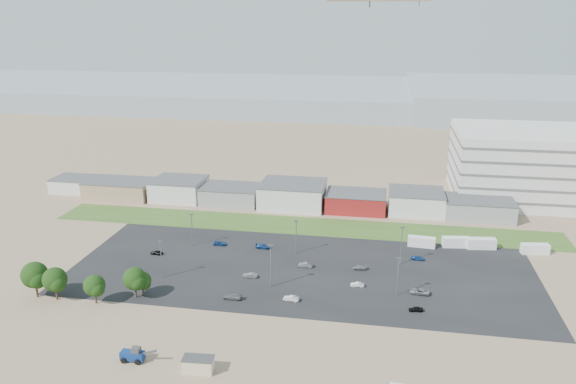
% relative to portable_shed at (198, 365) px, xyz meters
% --- Properties ---
extents(ground, '(700.00, 700.00, 0.00)m').
position_rel_portable_shed_xyz_m(ground, '(7.24, 27.11, -1.46)').
color(ground, '#806A51').
rests_on(ground, ground).
extents(parking_lot, '(120.00, 50.00, 0.01)m').
position_rel_portable_shed_xyz_m(parking_lot, '(12.24, 47.11, -1.46)').
color(parking_lot, black).
rests_on(parking_lot, ground).
extents(grass_strip, '(160.00, 16.00, 0.02)m').
position_rel_portable_shed_xyz_m(grass_strip, '(7.24, 79.11, -1.45)').
color(grass_strip, '#34541F').
rests_on(grass_strip, ground).
extents(hills_backdrop, '(700.00, 200.00, 9.00)m').
position_rel_portable_shed_xyz_m(hills_backdrop, '(47.24, 342.11, 3.04)').
color(hills_backdrop, gray).
rests_on(hills_backdrop, ground).
extents(building_row, '(170.00, 20.00, 8.00)m').
position_rel_portable_shed_xyz_m(building_row, '(-9.76, 98.11, 2.54)').
color(building_row, silver).
rests_on(building_row, ground).
extents(parking_garage, '(80.00, 40.00, 25.00)m').
position_rel_portable_shed_xyz_m(parking_garage, '(97.24, 122.11, 11.04)').
color(parking_garage, silver).
rests_on(parking_garage, ground).
extents(portable_shed, '(5.99, 3.40, 2.92)m').
position_rel_portable_shed_xyz_m(portable_shed, '(0.00, 0.00, 0.00)').
color(portable_shed, beige).
rests_on(portable_shed, ground).
extents(telehandler, '(7.26, 2.43, 3.02)m').
position_rel_portable_shed_xyz_m(telehandler, '(-13.51, 1.01, 0.05)').
color(telehandler, navy).
rests_on(telehandler, ground).
extents(box_trailer_a, '(7.88, 3.09, 2.89)m').
position_rel_portable_shed_xyz_m(box_trailer_a, '(43.77, 68.30, -0.02)').
color(box_trailer_a, silver).
rests_on(box_trailer_a, ground).
extents(box_trailer_b, '(8.05, 3.48, 2.92)m').
position_rel_portable_shed_xyz_m(box_trailer_b, '(53.49, 69.79, -0.00)').
color(box_trailer_b, silver).
rests_on(box_trailer_b, ground).
extents(box_trailer_c, '(8.41, 3.65, 3.05)m').
position_rel_portable_shed_xyz_m(box_trailer_c, '(60.39, 69.85, 0.06)').
color(box_trailer_c, silver).
rests_on(box_trailer_c, ground).
extents(box_trailer_d, '(7.78, 3.44, 2.82)m').
position_rel_portable_shed_xyz_m(box_trailer_d, '(74.67, 68.69, -0.05)').
color(box_trailer_d, silver).
rests_on(box_trailer_d, ground).
extents(tree_far_left, '(6.63, 6.63, 9.95)m').
position_rel_portable_shed_xyz_m(tree_far_left, '(-46.90, 21.36, 3.51)').
color(tree_far_left, black).
rests_on(tree_far_left, ground).
extents(tree_left, '(6.03, 6.03, 9.04)m').
position_rel_portable_shed_xyz_m(tree_left, '(-41.62, 20.98, 3.06)').
color(tree_left, black).
rests_on(tree_left, ground).
extents(tree_mid, '(5.31, 5.31, 7.96)m').
position_rel_portable_shed_xyz_m(tree_mid, '(-31.74, 20.87, 2.52)').
color(tree_mid, black).
rests_on(tree_mid, ground).
extents(tree_right, '(5.73, 5.73, 8.59)m').
position_rel_portable_shed_xyz_m(tree_right, '(-23.90, 25.14, 2.84)').
color(tree_right, black).
rests_on(tree_right, ground).
extents(tree_near, '(4.58, 4.58, 6.87)m').
position_rel_portable_shed_xyz_m(tree_near, '(-22.60, 26.30, 1.97)').
color(tree_near, black).
rests_on(tree_near, ground).
extents(lightpole_front_l, '(1.15, 0.48, 9.82)m').
position_rel_portable_shed_xyz_m(lightpole_front_l, '(-21.84, 36.33, 3.45)').
color(lightpole_front_l, slate).
rests_on(lightpole_front_l, ground).
extents(lightpole_front_m, '(1.29, 0.54, 10.93)m').
position_rel_portable_shed_xyz_m(lightpole_front_m, '(6.25, 36.21, 4.00)').
color(lightpole_front_m, slate).
rests_on(lightpole_front_m, ground).
extents(lightpole_front_r, '(1.13, 0.47, 9.57)m').
position_rel_portable_shed_xyz_m(lightpole_front_r, '(36.55, 37.11, 3.32)').
color(lightpole_front_r, slate).
rests_on(lightpole_front_r, ground).
extents(lightpole_back_l, '(1.13, 0.47, 9.58)m').
position_rel_portable_shed_xyz_m(lightpole_back_l, '(-21.30, 57.74, 3.33)').
color(lightpole_back_l, slate).
rests_on(lightpole_back_l, ground).
extents(lightpole_back_m, '(1.13, 0.47, 9.57)m').
position_rel_portable_shed_xyz_m(lightpole_back_m, '(8.99, 57.54, 3.32)').
color(lightpole_back_m, slate).
rests_on(lightpole_back_m, ground).
extents(lightpole_back_r, '(1.23, 0.51, 10.44)m').
position_rel_portable_shed_xyz_m(lightpole_back_r, '(37.63, 55.32, 3.76)').
color(lightpole_back_r, slate).
rests_on(lightpole_back_r, ground).
extents(parked_car_0, '(4.84, 2.59, 1.29)m').
position_rel_portable_shed_xyz_m(parked_car_0, '(41.91, 38.54, -0.82)').
color(parked_car_0, '#A5A5AA').
rests_on(parked_car_0, ground).
extents(parked_car_1, '(3.38, 1.33, 1.09)m').
position_rel_portable_shed_xyz_m(parked_car_1, '(27.08, 39.84, -0.91)').
color(parked_car_1, silver).
rests_on(parked_car_1, ground).
extents(parked_car_2, '(3.36, 1.69, 1.10)m').
position_rel_portable_shed_xyz_m(parked_car_2, '(40.72, 29.99, -0.91)').
color(parked_car_2, black).
rests_on(parked_car_2, ground).
extents(parked_car_3, '(4.48, 1.95, 1.28)m').
position_rel_portable_shed_xyz_m(parked_car_3, '(-1.33, 28.30, -0.82)').
color(parked_car_3, '#595B5E').
rests_on(parked_car_3, ground).
extents(parked_car_4, '(3.70, 1.32, 1.22)m').
position_rel_portable_shed_xyz_m(parked_car_4, '(0.00, 40.05, -0.85)').
color(parked_car_4, '#A5A5AA').
rests_on(parked_car_4, ground).
extents(parked_car_5, '(3.46, 1.53, 1.16)m').
position_rel_portable_shed_xyz_m(parked_car_5, '(-29.02, 49.69, -0.88)').
color(parked_car_5, black).
rests_on(parked_car_5, ground).
extents(parked_car_6, '(4.44, 1.90, 1.27)m').
position_rel_portable_shed_xyz_m(parked_car_6, '(-0.76, 59.05, -0.82)').
color(parked_car_6, navy).
rests_on(parked_car_6, ground).
extents(parked_car_7, '(3.85, 1.39, 1.26)m').
position_rel_portable_shed_xyz_m(parked_car_7, '(12.98, 48.77, -0.83)').
color(parked_car_7, '#595B5E').
rests_on(parked_car_7, ground).
extents(parked_car_8, '(3.68, 1.83, 1.20)m').
position_rel_portable_shed_xyz_m(parked_car_8, '(42.35, 58.52, -0.86)').
color(parked_car_8, navy).
rests_on(parked_car_8, ground).
extents(parked_car_9, '(3.93, 1.83, 1.09)m').
position_rel_portable_shed_xyz_m(parked_car_9, '(-13.64, 59.23, -0.92)').
color(parked_car_9, navy).
rests_on(parked_car_9, ground).
extents(parked_car_12, '(3.93, 1.93, 1.10)m').
position_rel_portable_shed_xyz_m(parked_car_12, '(26.93, 49.65, -0.91)').
color(parked_car_12, '#A5A5AA').
rests_on(parked_car_12, ground).
extents(parked_car_13, '(3.82, 1.65, 1.22)m').
position_rel_portable_shed_xyz_m(parked_car_13, '(12.34, 29.94, -0.85)').
color(parked_car_13, silver).
rests_on(parked_car_13, ground).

